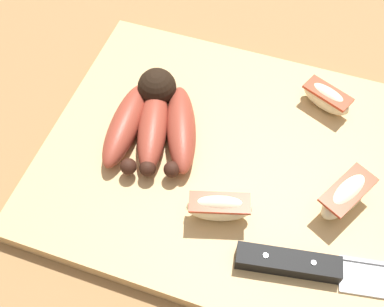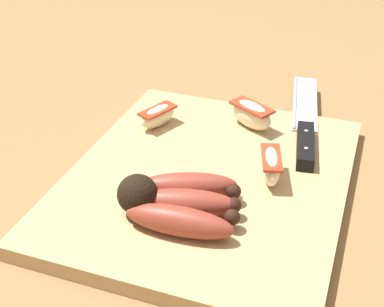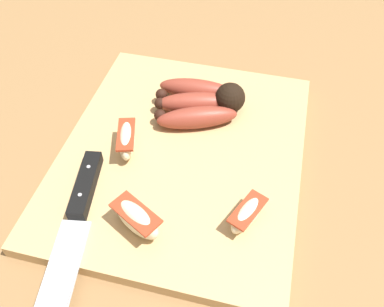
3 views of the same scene
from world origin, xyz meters
The scene contains 7 objects.
ground_plane centered at (0.00, 0.00, 0.00)m, with size 6.00×6.00×0.00m, color olive.
cutting_board centered at (0.01, -0.01, 0.01)m, with size 0.40×0.33×0.02m, color tan.
banana_bunch centered at (0.10, -0.01, 0.04)m, with size 0.12×0.14×0.05m.
chefs_knife centered at (-0.13, 0.09, 0.03)m, with size 0.28×0.08×0.02m.
apple_wedge_near centered at (-0.08, -0.11, 0.04)m, with size 0.07×0.05×0.03m.
apple_wedge_middle centered at (-0.01, 0.07, 0.04)m, with size 0.07×0.04×0.04m.
apple_wedge_far centered at (-0.12, 0.01, 0.04)m, with size 0.06×0.07×0.04m.
Camera 1 is at (-0.05, 0.28, 0.47)m, focal length 44.47 mm.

